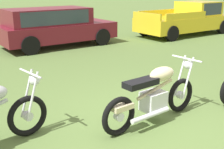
% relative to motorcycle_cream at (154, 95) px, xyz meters
% --- Properties ---
extents(ground_plane, '(120.00, 120.00, 0.00)m').
position_rel_motorcycle_cream_xyz_m(ground_plane, '(-0.07, -0.15, -0.48)').
color(ground_plane, '#567038').
extents(motorcycle_cream, '(2.04, 0.86, 1.02)m').
position_rel_motorcycle_cream_xyz_m(motorcycle_cream, '(0.00, 0.00, 0.00)').
color(motorcycle_cream, black).
rests_on(motorcycle_cream, ground).
extents(car_burgundy, '(4.52, 2.58, 1.43)m').
position_rel_motorcycle_cream_xyz_m(car_burgundy, '(-0.04, 7.02, 0.36)').
color(car_burgundy, maroon).
rests_on(car_burgundy, ground).
extents(pickup_truck_yellow, '(5.09, 2.69, 1.49)m').
position_rel_motorcycle_cream_xyz_m(pickup_truck_yellow, '(6.43, 7.34, 0.27)').
color(pickup_truck_yellow, gold).
rests_on(pickup_truck_yellow, ground).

